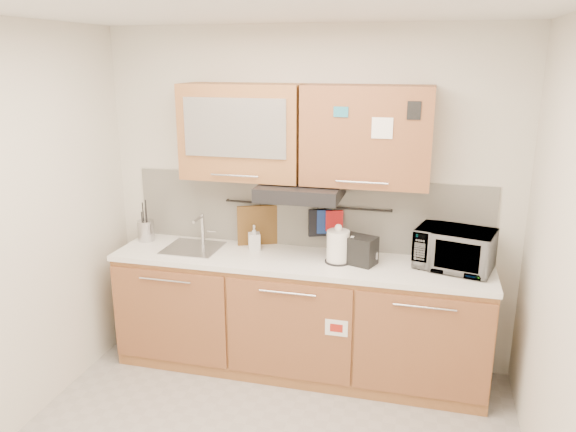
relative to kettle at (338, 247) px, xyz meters
The scene contains 18 objects.
ceiling 1.98m from the kettle, 104.16° to the right, with size 3.20×3.20×0.00m, color white.
wall_back 0.51m from the kettle, 133.49° to the left, with size 3.20×3.20×0.00m, color silver.
base_cabinet 0.70m from the kettle, behind, with size 2.80×0.64×0.88m.
countertop 0.33m from the kettle, behind, with size 2.82×0.62×0.04m, color white.
backsplash 0.46m from the kettle, 134.60° to the left, with size 2.80×0.02×0.56m, color silver.
upper_cabinets 0.86m from the kettle, 155.54° to the left, with size 1.82×0.37×0.70m.
range_hood 0.49m from the kettle, 167.70° to the left, with size 0.60×0.46×0.10m, color black.
sink 1.15m from the kettle, behind, with size 0.42×0.40×0.26m.
utensil_rail 0.46m from the kettle, 138.43° to the left, with size 0.02×0.02×1.30m, color black.
utensil_crock 1.60m from the kettle, behind, with size 0.17×0.17×0.34m.
kettle is the anchor object (origin of this frame).
toaster 0.14m from the kettle, ahead, with size 0.31×0.24×0.20m.
microwave 0.82m from the kettle, ahead, with size 0.52×0.35×0.29m, color #999999.
soap_bottle 0.69m from the kettle, behind, with size 0.09×0.09×0.20m, color #999999.
cutting_board 0.72m from the kettle, 159.52° to the left, with size 0.36×0.03×0.44m, color brown.
oven_mitt 0.31m from the kettle, 121.52° to the left, with size 0.11×0.03×0.19m, color navy.
dark_pouch 0.34m from the kettle, 129.58° to the left, with size 0.13×0.04×0.21m, color black.
pot_holder 0.29m from the kettle, 106.56° to the left, with size 0.13×0.02×0.16m, color red.
Camera 1 is at (0.90, -2.63, 2.37)m, focal length 35.00 mm.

